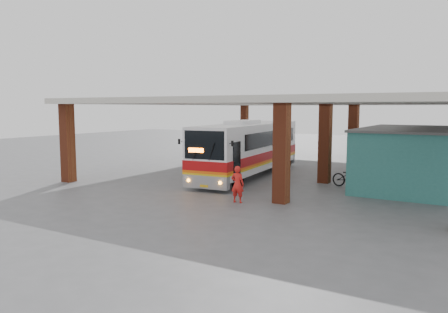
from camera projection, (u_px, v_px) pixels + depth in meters
ground at (251, 186)px, 23.21m from camera, size 90.00×90.00×0.00m
brick_columns at (310, 140)px, 26.51m from camera, size 20.10×21.60×4.35m
canopy_roof at (305, 102)px, 28.00m from camera, size 21.00×23.00×0.30m
shop_building at (415, 158)px, 22.64m from camera, size 5.20×8.20×3.11m
coach_bus at (249, 148)px, 26.37m from camera, size 3.56×11.87×3.41m
motorcycle at (351, 177)px, 22.61m from camera, size 2.22×1.17×1.11m
pedestrian at (237, 184)px, 19.07m from camera, size 0.63×0.45×1.63m
red_chair at (378, 169)px, 27.06m from camera, size 0.52×0.52×0.83m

